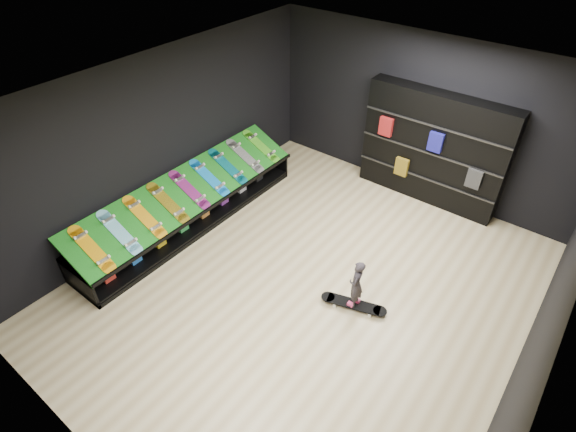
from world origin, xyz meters
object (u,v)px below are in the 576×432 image
Objects in this scene: floor_skateboard at (353,305)px; display_rack at (191,211)px; back_shelving at (433,149)px; child at (355,292)px.

display_rack is at bearing 163.64° from floor_skateboard.
back_shelving reaches higher than child.
display_rack is 9.25× the size of child.
display_rack is 1.70× the size of back_shelving.
back_shelving is 3.36m from child.
child is (0.39, -3.25, -0.72)m from back_shelving.
back_shelving is at bearing 48.11° from display_rack.
child is at bearing 1.14° from display_rack.
child reaches higher than display_rack.
back_shelving reaches higher than floor_skateboard.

